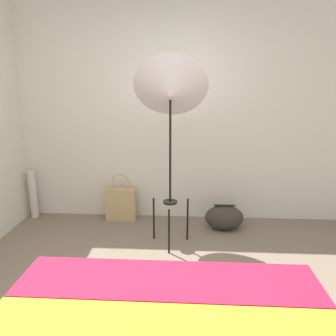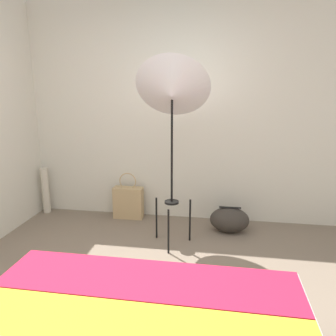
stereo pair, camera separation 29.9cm
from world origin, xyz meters
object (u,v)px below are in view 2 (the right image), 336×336
tote_bag (128,202)px  duffel_bag (229,220)px  photo_umbrella (172,93)px  paper_roll (45,190)px

tote_bag → duffel_bag: (1.24, -0.22, -0.06)m
tote_bag → duffel_bag: 1.26m
photo_umbrella → tote_bag: (-0.64, 0.61, -1.34)m
tote_bag → duffel_bag: tote_bag is taller
photo_umbrella → tote_bag: 1.60m
duffel_bag → tote_bag: bearing=169.8°
tote_bag → paper_roll: size_ratio=0.98×
tote_bag → duffel_bag: bearing=-10.2°
paper_roll → tote_bag: bearing=-0.6°
paper_roll → photo_umbrella: bearing=-19.7°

